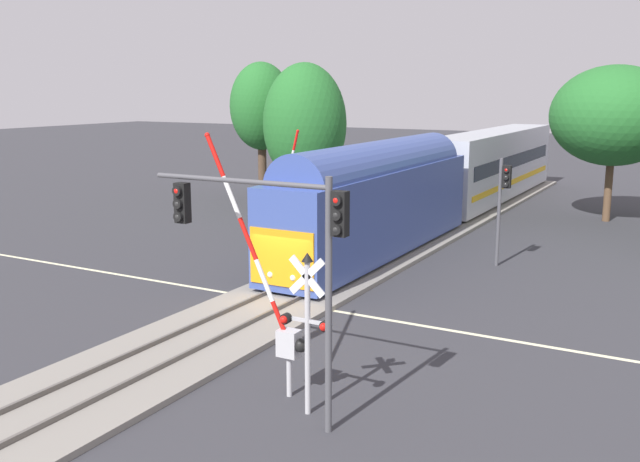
% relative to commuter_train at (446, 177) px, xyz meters
% --- Properties ---
extents(ground_plane, '(220.00, 220.00, 0.00)m').
position_rel_commuter_train_xyz_m(ground_plane, '(-0.00, -18.23, -2.78)').
color(ground_plane, '#333338').
extents(road_centre_stripe, '(44.00, 0.20, 0.01)m').
position_rel_commuter_train_xyz_m(road_centre_stripe, '(-0.00, -18.23, -2.78)').
color(road_centre_stripe, beige).
rests_on(road_centre_stripe, ground).
extents(railway_track, '(4.40, 80.00, 0.32)m').
position_rel_commuter_train_xyz_m(railway_track, '(-0.00, -18.23, -2.69)').
color(railway_track, gray).
rests_on(railway_track, ground).
extents(commuter_train, '(3.04, 39.37, 5.16)m').
position_rel_commuter_train_xyz_m(commuter_train, '(0.00, 0.00, 0.00)').
color(commuter_train, '#384C93').
rests_on(commuter_train, railway_track).
extents(crossing_gate_near, '(3.02, 0.40, 6.75)m').
position_rel_commuter_train_xyz_m(crossing_gate_near, '(4.30, -25.19, -0.65)').
color(crossing_gate_near, '#B7B7BC').
rests_on(crossing_gate_near, ground).
extents(crossing_signal_mast, '(1.36, 0.44, 4.07)m').
position_rel_commuter_train_xyz_m(crossing_signal_mast, '(5.52, -25.87, -0.30)').
color(crossing_signal_mast, '#B2B2B7').
rests_on(crossing_signal_mast, ground).
extents(crossing_gate_far, '(1.78, 0.40, 5.98)m').
position_rel_commuter_train_xyz_m(crossing_gate_far, '(-4.51, -11.27, -0.85)').
color(crossing_gate_far, '#B7B7BC').
rests_on(crossing_gate_far, ground).
extents(traffic_signal_far_side, '(0.53, 0.38, 4.86)m').
position_rel_commuter_train_xyz_m(traffic_signal_far_side, '(5.65, -8.81, 0.48)').
color(traffic_signal_far_side, '#4C4C51').
rests_on(traffic_signal_far_side, ground).
extents(traffic_signal_near_right, '(5.29, 0.38, 5.99)m').
position_rel_commuter_train_xyz_m(traffic_signal_near_right, '(5.03, -26.45, 1.76)').
color(traffic_signal_near_right, '#4C4C51').
rests_on(traffic_signal_near_right, ground).
extents(oak_behind_train, '(5.55, 5.55, 9.55)m').
position_rel_commuter_train_xyz_m(oak_behind_train, '(-10.30, 1.19, 2.76)').
color(oak_behind_train, '#4C3828').
rests_on(oak_behind_train, ground).
extents(elm_centre_background, '(7.35, 7.35, 9.23)m').
position_rel_commuter_train_xyz_m(elm_centre_background, '(8.26, 5.40, 3.49)').
color(elm_centre_background, brown).
rests_on(elm_centre_background, ground).
extents(pine_left_background, '(4.58, 4.58, 9.75)m').
position_rel_commuter_train_xyz_m(pine_left_background, '(-15.46, 3.79, 3.75)').
color(pine_left_background, '#4C3828').
rests_on(pine_left_background, ground).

